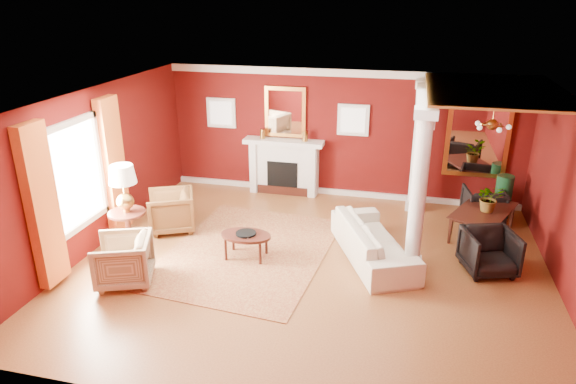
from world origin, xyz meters
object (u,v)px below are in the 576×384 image
(coffee_table, at_px, (246,237))
(dining_table, at_px, (485,216))
(armchair_leopard, at_px, (171,209))
(sofa, at_px, (374,235))
(armchair_stripe, at_px, (123,258))
(side_table, at_px, (124,193))

(coffee_table, bearing_deg, dining_table, 24.25)
(armchair_leopard, bearing_deg, sofa, 61.51)
(sofa, distance_m, armchair_stripe, 4.26)
(sofa, bearing_deg, armchair_stripe, 90.22)
(sofa, height_order, armchair_leopard, sofa)
(armchair_leopard, bearing_deg, armchair_stripe, -21.15)
(armchair_leopard, height_order, dining_table, armchair_leopard)
(dining_table, bearing_deg, sofa, 149.33)
(armchair_leopard, height_order, coffee_table, armchair_leopard)
(armchair_leopard, relative_size, armchair_stripe, 1.00)
(sofa, bearing_deg, dining_table, -79.69)
(sofa, height_order, side_table, side_table)
(armchair_stripe, xyz_separation_m, coffee_table, (1.67, 1.27, -0.03))
(coffee_table, distance_m, side_table, 2.29)
(side_table, xyz_separation_m, dining_table, (6.37, 2.12, -0.69))
(sofa, xyz_separation_m, dining_table, (2.00, 1.39, -0.02))
(coffee_table, bearing_deg, armchair_stripe, -142.81)
(sofa, relative_size, dining_table, 1.50)
(side_table, height_order, dining_table, side_table)
(armchair_leopard, relative_size, coffee_table, 0.98)
(side_table, bearing_deg, armchair_leopard, 69.86)
(armchair_leopard, height_order, side_table, side_table)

